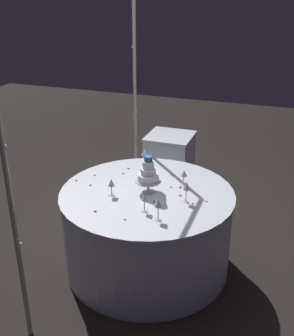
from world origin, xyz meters
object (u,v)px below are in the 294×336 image
Objects in this scene: tiered_cake at (148,174)px; main_table at (147,229)px; decorative_arch at (86,96)px; wine_glass_0 at (111,183)px; side_table at (169,166)px; wine_glass_4 at (184,174)px; wine_glass_5 at (186,187)px; wine_glass_3 at (145,152)px; wine_glass_6 at (147,169)px; wine_glass_2 at (144,198)px; wine_glass_1 at (158,204)px.

main_table is at bearing 120.72° from tiered_cake.
decorative_arch is 0.75m from wine_glass_0.
main_table is 1.92× the size of side_table.
tiered_cake is (-1.38, -0.22, 0.53)m from side_table.
decorative_arch is 7.16× the size of tiered_cake.
wine_glass_0 is (-0.16, 0.27, -0.06)m from tiered_cake.
tiered_cake is at bearing -89.54° from decorative_arch.
wine_glass_5 is (-0.28, -0.10, 0.02)m from wine_glass_4.
wine_glass_0 is at bearing -119.97° from decorative_arch.
wine_glass_4 is at bearing -157.69° from side_table.
wine_glass_5 reaches higher than wine_glass_4.
wine_glass_0 reaches higher than wine_glass_4.
decorative_arch reaches higher than wine_glass_0.
wine_glass_3 is at bearing 56.30° from wine_glass_4.
wine_glass_3 reaches higher than wine_glass_4.
side_table is at bearing 21.68° from wine_glass_5.
wine_glass_5 reaches higher than side_table.
main_table is 0.54m from wine_glass_6.
main_table is (-0.00, -0.53, -1.16)m from decorative_arch.
wine_glass_6 reaches higher than main_table.
side_table is at bearing 6.70° from wine_glass_6.
wine_glass_0 is 0.96× the size of wine_glass_2.
wine_glass_3 is 0.58m from wine_glass_4.
wine_glass_5 is (-0.06, -0.35, -0.04)m from tiered_cake.
tiered_cake is 0.35m from wine_glass_5.
side_table is (1.38, 0.21, 0.01)m from main_table.
wine_glass_2 is at bearing -114.33° from wine_glass_0.
wine_glass_6 is at bearing -173.30° from side_table.
wine_glass_6 is at bearing -25.35° from wine_glass_0.
decorative_arch is at bearing 62.36° from wine_glass_1.
main_table is 0.57m from wine_glass_0.
decorative_arch is 1.08m from wine_glass_1.
wine_glass_5 is at bearing -161.00° from wine_glass_4.
wine_glass_2 is 0.94× the size of wine_glass_3.
decorative_arch is 15.79× the size of wine_glass_0.
side_table is 4.44× the size of wine_glass_5.
wine_glass_1 is at bearing -151.07° from tiered_cake.
wine_glass_0 is 0.42m from wine_glass_6.
wine_glass_5 is (0.26, -0.26, 0.02)m from wine_glass_2.
wine_glass_0 is 0.65m from wine_glass_4.
wine_glass_4 is 0.34m from wine_glass_6.
decorative_arch is 16.40× the size of wine_glass_4.
side_table is 1.61m from wine_glass_0.
wine_glass_3 is (0.55, -0.31, -0.66)m from decorative_arch.
wine_glass_1 is 0.37m from wine_glass_5.
wine_glass_0 is 0.62m from wine_glass_5.
decorative_arch is 1.83m from side_table.
side_table is at bearing 14.07° from wine_glass_1.
wine_glass_5 is (-0.05, -0.36, 0.51)m from main_table.
wine_glass_5 reaches higher than wine_glass_0.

